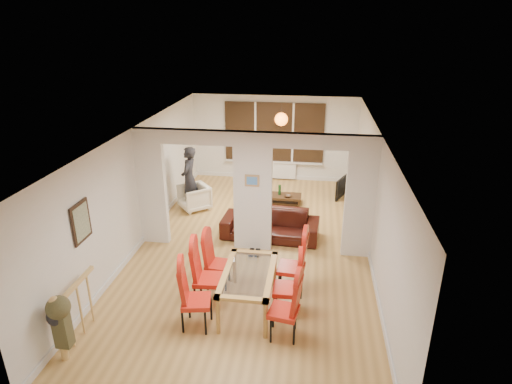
% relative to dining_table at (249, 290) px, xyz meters
% --- Properties ---
extents(floor, '(5.00, 9.00, 0.01)m').
position_rel_dining_table_xyz_m(floor, '(-0.24, 2.13, -0.36)').
color(floor, tan).
rests_on(floor, ground).
extents(room_walls, '(5.00, 9.00, 2.60)m').
position_rel_dining_table_xyz_m(room_walls, '(-0.24, 2.13, 0.94)').
color(room_walls, silver).
rests_on(room_walls, floor).
extents(divider_wall, '(5.00, 0.18, 2.60)m').
position_rel_dining_table_xyz_m(divider_wall, '(-0.24, 2.13, 0.94)').
color(divider_wall, white).
rests_on(divider_wall, floor).
extents(bay_window_blinds, '(3.00, 0.08, 1.80)m').
position_rel_dining_table_xyz_m(bay_window_blinds, '(-0.24, 6.57, 1.14)').
color(bay_window_blinds, black).
rests_on(bay_window_blinds, room_walls).
extents(radiator, '(1.40, 0.08, 0.50)m').
position_rel_dining_table_xyz_m(radiator, '(-0.24, 6.53, -0.06)').
color(radiator, white).
rests_on(radiator, floor).
extents(pendant_light, '(0.36, 0.36, 0.36)m').
position_rel_dining_table_xyz_m(pendant_light, '(0.06, 5.43, 1.79)').
color(pendant_light, orange).
rests_on(pendant_light, room_walls).
extents(stair_newel, '(0.40, 1.20, 1.10)m').
position_rel_dining_table_xyz_m(stair_newel, '(-2.49, -1.07, 0.19)').
color(stair_newel, tan).
rests_on(stair_newel, floor).
extents(wall_poster, '(0.04, 0.52, 0.67)m').
position_rel_dining_table_xyz_m(wall_poster, '(-2.71, -0.27, 1.24)').
color(wall_poster, gray).
rests_on(wall_poster, room_walls).
extents(pillar_photo, '(0.30, 0.03, 0.25)m').
position_rel_dining_table_xyz_m(pillar_photo, '(-0.24, 2.03, 1.24)').
color(pillar_photo, '#4C8CD8').
rests_on(pillar_photo, divider_wall).
extents(dining_table, '(0.85, 1.52, 0.71)m').
position_rel_dining_table_xyz_m(dining_table, '(0.00, 0.00, 0.00)').
color(dining_table, '#B98A44').
rests_on(dining_table, floor).
extents(dining_chair_la, '(0.53, 0.53, 1.13)m').
position_rel_dining_table_xyz_m(dining_chair_la, '(-0.75, -0.58, 0.21)').
color(dining_chair_la, red).
rests_on(dining_chair_la, floor).
extents(dining_chair_lb, '(0.50, 0.50, 1.16)m').
position_rel_dining_table_xyz_m(dining_chair_lb, '(-0.72, 0.03, 0.22)').
color(dining_chair_lb, red).
rests_on(dining_chair_lb, floor).
extents(dining_chair_lc, '(0.46, 0.46, 1.04)m').
position_rel_dining_table_xyz_m(dining_chair_lc, '(-0.66, 0.60, 0.17)').
color(dining_chair_lc, red).
rests_on(dining_chair_lc, floor).
extents(dining_chair_ra, '(0.51, 0.51, 1.09)m').
position_rel_dining_table_xyz_m(dining_chair_ra, '(0.65, -0.62, 0.19)').
color(dining_chair_ra, red).
rests_on(dining_chair_ra, floor).
extents(dining_chair_rb, '(0.45, 0.45, 1.11)m').
position_rel_dining_table_xyz_m(dining_chair_rb, '(0.65, -0.03, 0.20)').
color(dining_chair_rb, red).
rests_on(dining_chair_rb, floor).
extents(dining_chair_rc, '(0.52, 0.52, 1.18)m').
position_rel_dining_table_xyz_m(dining_chair_rc, '(0.69, 0.59, 0.24)').
color(dining_chair_rc, red).
rests_on(dining_chair_rc, floor).
extents(sofa, '(2.24, 0.99, 0.64)m').
position_rel_dining_table_xyz_m(sofa, '(0.08, 2.67, -0.04)').
color(sofa, black).
rests_on(sofa, floor).
extents(armchair, '(1.00, 1.00, 0.66)m').
position_rel_dining_table_xyz_m(armchair, '(-2.07, 3.97, -0.03)').
color(armchair, '#F2E9CD').
rests_on(armchair, floor).
extents(person, '(0.63, 0.42, 1.68)m').
position_rel_dining_table_xyz_m(person, '(-2.18, 4.00, 0.49)').
color(person, black).
rests_on(person, floor).
extents(television, '(0.98, 0.53, 0.58)m').
position_rel_dining_table_xyz_m(television, '(1.76, 5.48, -0.06)').
color(television, black).
rests_on(television, floor).
extents(coffee_table, '(1.10, 0.75, 0.23)m').
position_rel_dining_table_xyz_m(coffee_table, '(0.21, 4.68, -0.24)').
color(coffee_table, '#362212').
rests_on(coffee_table, floor).
extents(bottle, '(0.07, 0.07, 0.30)m').
position_rel_dining_table_xyz_m(bottle, '(0.12, 4.72, 0.02)').
color(bottle, '#143F19').
rests_on(bottle, coffee_table).
extents(bowl, '(0.20, 0.20, 0.05)m').
position_rel_dining_table_xyz_m(bowl, '(0.35, 4.57, -0.10)').
color(bowl, '#362212').
rests_on(bowl, coffee_table).
extents(shoes, '(0.22, 0.24, 0.09)m').
position_rel_dining_table_xyz_m(shoes, '(-0.16, 1.81, -0.31)').
color(shoes, black).
rests_on(shoes, floor).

